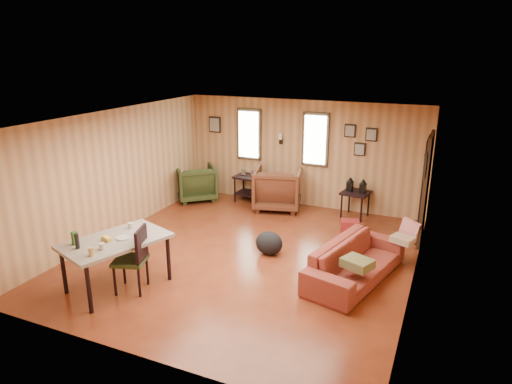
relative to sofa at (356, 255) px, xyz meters
The scene contains 11 objects.
room 1.95m from the sofa, 168.18° to the left, with size 5.54×6.04×2.44m.
sofa is the anchor object (origin of this frame).
recliner_brown 3.48m from the sofa, 131.57° to the left, with size 1.00×0.94×1.03m, color #502918.
recliner_green 4.94m from the sofa, 150.78° to the left, with size 0.88×0.82×0.90m, color #2A3719.
end_table 4.22m from the sofa, 137.89° to the left, with size 0.62×0.57×0.76m.
side_table 2.82m from the sofa, 102.10° to the left, with size 0.63×0.63×0.88m.
cooler 1.93m from the sofa, 104.99° to the left, with size 0.41×0.34×0.26m.
backpack 1.61m from the sofa, 169.54° to the left, with size 0.52×0.41×0.42m.
sofa_pillows 0.45m from the sofa, 31.64° to the left, with size 1.02×1.78×0.37m.
dining_table 3.67m from the sofa, 152.62° to the right, with size 1.37×1.73×0.99m.
dining_chair 3.35m from the sofa, 150.35° to the right, with size 0.57×0.57×1.00m.
Camera 1 is at (3.07, -6.61, 3.47)m, focal length 32.00 mm.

